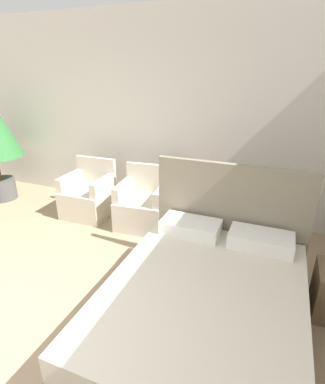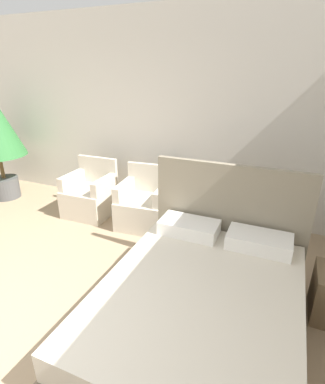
# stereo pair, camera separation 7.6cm
# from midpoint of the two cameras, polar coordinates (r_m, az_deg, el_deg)

# --- Properties ---
(wall_back) EXTENTS (10.00, 0.06, 2.90)m
(wall_back) POSITION_cam_midpoint_polar(r_m,az_deg,el_deg) (4.63, -3.43, 14.42)
(wall_back) COLOR silver
(wall_back) RESTS_ON ground_plane
(bed) EXTENTS (1.56, 2.00, 1.24)m
(bed) POSITION_cam_midpoint_polar(r_m,az_deg,el_deg) (2.66, 7.29, -20.31)
(bed) COLOR brown
(bed) RESTS_ON ground_plane
(armchair_near_window_left) EXTENTS (0.68, 0.64, 0.84)m
(armchair_near_window_left) POSITION_cam_midpoint_polar(r_m,az_deg,el_deg) (4.69, -14.34, -1.07)
(armchair_near_window_left) COLOR beige
(armchair_near_window_left) RESTS_ON ground_plane
(armchair_near_window_right) EXTENTS (0.72, 0.69, 0.84)m
(armchair_near_window_right) POSITION_cam_midpoint_polar(r_m,az_deg,el_deg) (4.25, -4.19, -2.96)
(armchair_near_window_right) COLOR beige
(armchair_near_window_right) RESTS_ON ground_plane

